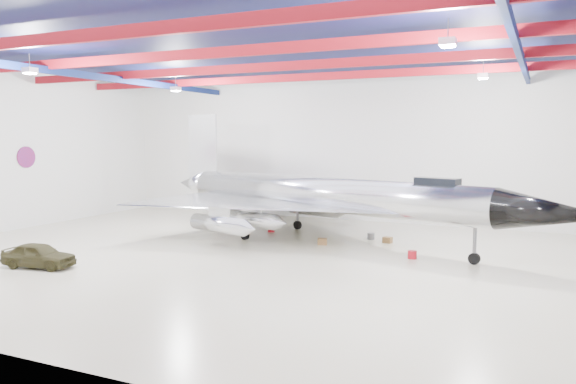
% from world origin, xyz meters
% --- Properties ---
extents(floor, '(40.00, 40.00, 0.00)m').
position_xyz_m(floor, '(0.00, 0.00, 0.00)').
color(floor, beige).
rests_on(floor, ground).
extents(wall_back, '(40.00, 0.00, 40.00)m').
position_xyz_m(wall_back, '(0.00, 15.00, 5.50)').
color(wall_back, silver).
rests_on(wall_back, floor).
extents(wall_left, '(0.00, 30.00, 30.00)m').
position_xyz_m(wall_left, '(-20.00, 0.00, 5.50)').
color(wall_left, silver).
rests_on(wall_left, floor).
extents(ceiling, '(40.00, 40.00, 0.00)m').
position_xyz_m(ceiling, '(0.00, 0.00, 11.00)').
color(ceiling, '#0A0F38').
rests_on(ceiling, wall_back).
extents(ceiling_structure, '(39.50, 29.50, 1.08)m').
position_xyz_m(ceiling_structure, '(0.00, 0.00, 10.32)').
color(ceiling_structure, maroon).
rests_on(ceiling_structure, ceiling).
extents(wall_roundel, '(0.10, 1.50, 1.50)m').
position_xyz_m(wall_roundel, '(-19.94, 2.00, 5.00)').
color(wall_roundel, '#B21414').
rests_on(wall_roundel, wall_left).
extents(jet_aircraft, '(28.87, 20.62, 8.02)m').
position_xyz_m(jet_aircraft, '(1.00, 5.65, 2.63)').
color(jet_aircraft, silver).
rests_on(jet_aircraft, floor).
extents(jeep, '(3.85, 2.07, 1.24)m').
position_xyz_m(jeep, '(-9.33, -6.54, 0.62)').
color(jeep, '#36331B').
rests_on(jeep, floor).
extents(toolbox_red, '(0.47, 0.41, 0.29)m').
position_xyz_m(toolbox_red, '(-3.42, 7.43, 0.14)').
color(toolbox_red, '#A8101D').
rests_on(toolbox_red, floor).
extents(parts_bin, '(0.59, 0.50, 0.36)m').
position_xyz_m(parts_bin, '(4.70, 6.93, 0.18)').
color(parts_bin, olive).
rests_on(parts_bin, floor).
extents(crate_small, '(0.40, 0.36, 0.24)m').
position_xyz_m(crate_small, '(-6.71, 6.36, 0.12)').
color(crate_small, '#59595B').
rests_on(crate_small, floor).
extents(tool_chest, '(0.54, 0.54, 0.43)m').
position_xyz_m(tool_chest, '(7.02, 3.15, 0.21)').
color(tool_chest, '#A8101D').
rests_on(tool_chest, floor).
extents(oil_barrel, '(0.67, 0.60, 0.39)m').
position_xyz_m(oil_barrel, '(1.31, 4.73, 0.20)').
color(oil_barrel, olive).
rests_on(oil_barrel, floor).
extents(spares_box, '(0.57, 0.57, 0.41)m').
position_xyz_m(spares_box, '(3.46, 7.63, 0.20)').
color(spares_box, '#59595B').
rests_on(spares_box, floor).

